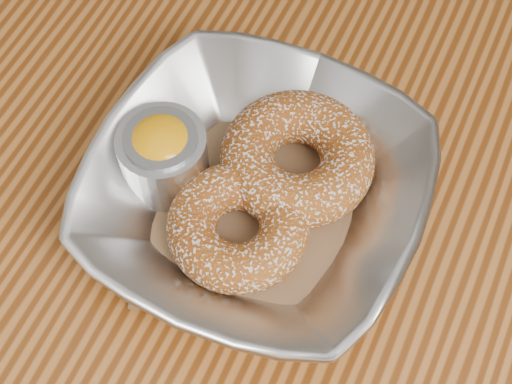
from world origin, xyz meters
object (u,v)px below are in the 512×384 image
at_px(donut_front, 238,226).
at_px(donut_back, 297,158).
at_px(serving_bowl, 256,196).
at_px(table, 388,273).
at_px(ramekin, 163,155).

bearing_deg(donut_front, donut_back, 76.97).
bearing_deg(serving_bowl, table, 25.60).
bearing_deg(serving_bowl, donut_front, -92.02).
height_order(serving_bowl, donut_back, serving_bowl).
distance_m(table, donut_back, 0.15).
height_order(table, serving_bowl, serving_bowl).
xyz_separation_m(table, ramekin, (-0.15, -0.05, 0.13)).
bearing_deg(ramekin, donut_front, -19.25).
distance_m(serving_bowl, ramekin, 0.06).
relative_size(donut_back, donut_front, 1.13).
distance_m(serving_bowl, donut_back, 0.04).
xyz_separation_m(table, serving_bowl, (-0.09, -0.04, 0.12)).
distance_m(donut_back, ramekin, 0.08).
xyz_separation_m(serving_bowl, donut_front, (-0.00, -0.02, 0.00)).
height_order(donut_back, donut_front, donut_back).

